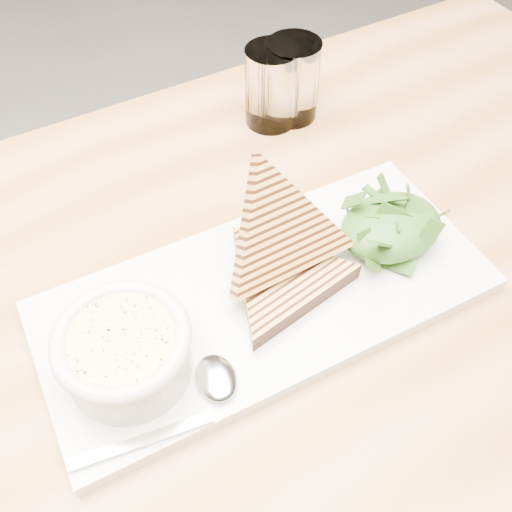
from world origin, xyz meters
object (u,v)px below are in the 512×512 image
table_top (316,294)px  glass_far (293,80)px  soup_bowl (127,356)px  glass_near (271,87)px  platter (266,296)px

table_top → glass_far: bearing=64.1°
soup_bowl → glass_near: bearing=41.6°
table_top → platter: (-0.06, 0.01, 0.03)m
table_top → soup_bowl: bearing=-177.9°
platter → glass_near: bearing=58.8°
platter → soup_bowl: (-0.15, -0.01, 0.03)m
glass_near → glass_far: (0.03, -0.00, 0.00)m
soup_bowl → platter: bearing=5.7°
glass_far → table_top: bearing=-115.9°
glass_far → platter: bearing=-126.2°
platter → glass_far: (0.18, 0.25, 0.04)m
platter → soup_bowl: size_ratio=4.04×
table_top → soup_bowl: size_ratio=10.64×
table_top → glass_far: (0.12, 0.26, 0.07)m
table_top → soup_bowl: 0.21m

